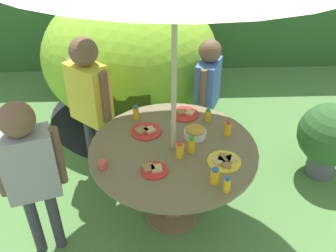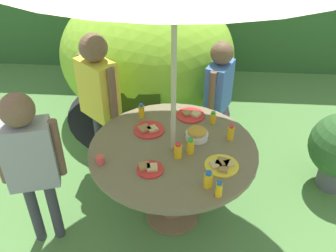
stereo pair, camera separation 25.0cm
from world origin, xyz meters
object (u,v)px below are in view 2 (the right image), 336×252
at_px(garden_table, 173,163).
at_px(child_in_blue_shirt, 219,87).
at_px(plate_center_back, 149,168).
at_px(juice_bottle_front_edge, 208,180).
at_px(child_in_grey_shirt, 29,155).
at_px(juice_bottle_mid_left, 213,118).
at_px(snack_bowl, 197,134).
at_px(cup_near, 100,160).
at_px(juice_bottle_far_right, 178,151).
at_px(juice_bottle_far_left, 219,189).
at_px(child_in_yellow_shirt, 98,89).
at_px(plate_near_right, 149,129).
at_px(juice_bottle_mid_right, 142,111).
at_px(wooden_chair, 152,88).
at_px(juice_bottle_near_left, 190,147).
at_px(dome_tent, 147,55).
at_px(plate_center_front, 191,115).
at_px(juice_bottle_spot_a, 231,133).
at_px(plate_back_edge, 222,165).

height_order(garden_table, child_in_blue_shirt, child_in_blue_shirt).
bearing_deg(plate_center_back, juice_bottle_front_edge, -18.35).
height_order(garden_table, plate_center_back, plate_center_back).
relative_size(child_in_grey_shirt, juice_bottle_mid_left, 12.47).
bearing_deg(snack_bowl, cup_near, -153.39).
xyz_separation_m(juice_bottle_far_right, juice_bottle_mid_left, (0.26, 0.45, -0.01)).
height_order(juice_bottle_far_left, juice_bottle_front_edge, juice_bottle_front_edge).
xyz_separation_m(child_in_yellow_shirt, plate_near_right, (0.47, -0.37, -0.13)).
bearing_deg(juice_bottle_mid_right, juice_bottle_front_edge, -55.42).
height_order(wooden_chair, juice_bottle_mid_right, wooden_chair).
bearing_deg(juice_bottle_near_left, child_in_blue_shirt, 75.57).
relative_size(child_in_grey_shirt, cup_near, 20.89).
relative_size(dome_tent, cup_near, 32.43).
relative_size(snack_bowl, plate_center_back, 0.93).
bearing_deg(child_in_grey_shirt, plate_center_front, 17.21).
height_order(juice_bottle_far_right, juice_bottle_mid_left, juice_bottle_far_right).
xyz_separation_m(garden_table, juice_bottle_mid_left, (0.30, 0.35, 0.20)).
xyz_separation_m(juice_bottle_far_left, juice_bottle_front_edge, (-0.07, 0.08, 0.00)).
bearing_deg(child_in_yellow_shirt, plate_near_right, 2.29).
relative_size(child_in_blue_shirt, plate_center_front, 5.15).
xyz_separation_m(juice_bottle_mid_left, juice_bottle_mid_right, (-0.58, 0.04, 0.01)).
bearing_deg(dome_tent, juice_bottle_front_edge, -69.37).
relative_size(juice_bottle_near_left, juice_bottle_front_edge, 1.02).
xyz_separation_m(child_in_grey_shirt, juice_bottle_mid_left, (1.25, 0.63, -0.06)).
bearing_deg(snack_bowl, child_in_blue_shirt, 75.47).
height_order(juice_bottle_far_left, juice_bottle_far_right, juice_bottle_far_right).
bearing_deg(cup_near, child_in_blue_shirt, 51.37).
xyz_separation_m(dome_tent, child_in_yellow_shirt, (-0.29, -1.06, 0.16)).
height_order(child_in_yellow_shirt, juice_bottle_mid_left, child_in_yellow_shirt).
distance_m(juice_bottle_front_edge, juice_bottle_spot_a, 0.55).
height_order(child_in_grey_shirt, juice_bottle_spot_a, child_in_grey_shirt).
bearing_deg(plate_near_right, juice_bottle_mid_right, 113.34).
xyz_separation_m(garden_table, snack_bowl, (0.17, 0.13, 0.19)).
height_order(child_in_yellow_shirt, juice_bottle_spot_a, child_in_yellow_shirt).
height_order(wooden_chair, juice_bottle_spot_a, wooden_chair).
xyz_separation_m(snack_bowl, plate_near_right, (-0.38, 0.07, -0.03)).
bearing_deg(wooden_chair, dome_tent, 88.63).
distance_m(garden_table, snack_bowl, 0.29).
xyz_separation_m(child_in_yellow_shirt, plate_back_edge, (1.02, -0.75, -0.13)).
bearing_deg(juice_bottle_spot_a, child_in_blue_shirt, 94.62).
distance_m(wooden_chair, juice_bottle_mid_left, 1.03).
distance_m(child_in_grey_shirt, juice_bottle_front_edge, 1.21).
height_order(plate_near_right, plate_back_edge, same).
bearing_deg(plate_near_right, garden_table, -45.17).
bearing_deg(plate_back_edge, dome_tent, 112.01).
bearing_deg(snack_bowl, juice_bottle_far_left, -76.57).
relative_size(juice_bottle_near_left, juice_bottle_far_right, 1.03).
relative_size(plate_back_edge, juice_bottle_near_left, 1.91).
xyz_separation_m(child_in_grey_shirt, juice_bottle_near_left, (1.08, 0.24, -0.05)).
height_order(garden_table, plate_back_edge, plate_back_edge).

